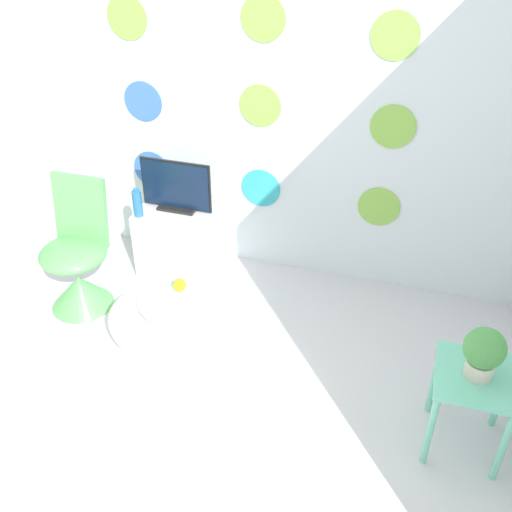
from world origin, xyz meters
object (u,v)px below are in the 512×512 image
Objects in this scene: bathtub at (184,326)px; tv at (176,188)px; chair at (78,270)px; potted_plant_left at (484,352)px; vase at (137,203)px.

tv reaches higher than bathtub.
bathtub is 1.07× the size of chair.
chair is 1.76× the size of tv.
potted_plant_left is at bearing -27.60° from tv.
chair is 0.81m from tv.
vase is (0.24, 0.42, 0.30)m from chair.
bathtub is at bearing -48.97° from vase.
tv is at bearing 152.40° from potted_plant_left.
chair is 0.57m from vase.
bathtub is 0.87m from chair.
vase is at bearing 131.03° from bathtub.
potted_plant_left is at bearing -10.28° from chair.
chair reaches higher than potted_plant_left.
tv is 2.43× the size of vase.
chair is at bearing -128.31° from tv.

